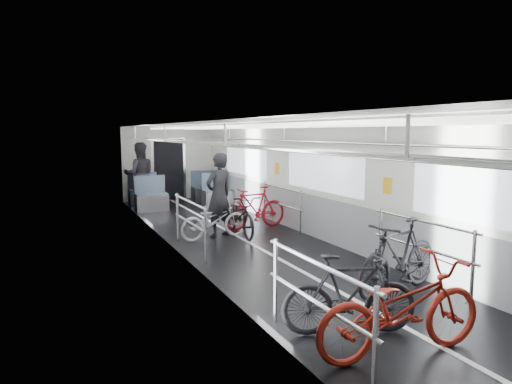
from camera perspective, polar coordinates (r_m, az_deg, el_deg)
car_shell at (r=10.42m, az=-4.00°, el=1.38°), size 3.02×14.01×2.41m
bike_left_near at (r=4.90m, az=17.67°, el=-13.64°), size 1.95×0.82×1.00m
bike_left_mid at (r=5.26m, az=11.60°, el=-12.41°), size 1.58×0.92×0.92m
bike_left_far at (r=9.65m, az=-5.26°, el=-3.49°), size 1.58×0.72×0.80m
bike_right_near at (r=6.65m, az=17.44°, el=-7.75°), size 1.82×0.90×1.05m
bike_right_far at (r=10.59m, az=-0.13°, el=-1.96°), size 1.69×0.65×0.99m
bike_aisle at (r=9.91m, az=-1.99°, el=-2.89°), size 0.71×1.74×0.90m
person_standing at (r=9.77m, az=-4.67°, el=-0.37°), size 0.76×0.63×1.80m
person_seated at (r=14.26m, az=-14.34°, el=2.16°), size 1.01×0.83×1.93m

